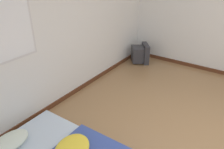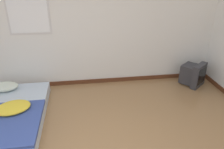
# 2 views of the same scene
# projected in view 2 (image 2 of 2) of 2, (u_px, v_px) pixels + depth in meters

# --- Properties ---
(wall_back) EXTENTS (8.36, 0.08, 2.60)m
(wall_back) POSITION_uv_depth(u_px,v_px,m) (71.00, 25.00, 4.26)
(wall_back) COLOR white
(wall_back) RESTS_ON ground_plane
(mattress_bed) EXTENTS (1.23, 1.92, 0.34)m
(mattress_bed) POSITION_uv_depth(u_px,v_px,m) (5.00, 115.00, 3.53)
(mattress_bed) COLOR silver
(mattress_bed) RESTS_ON ground_plane
(crt_tv) EXTENTS (0.58, 0.58, 0.50)m
(crt_tv) POSITION_uv_depth(u_px,v_px,m) (193.00, 74.00, 4.68)
(crt_tv) COLOR #333338
(crt_tv) RESTS_ON ground_plane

